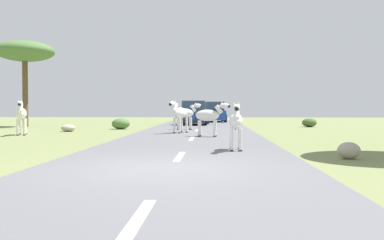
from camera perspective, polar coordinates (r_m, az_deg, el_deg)
ground_plane at (r=8.66m, az=-3.81°, el=-6.97°), size 90.00×90.00×0.00m
road at (r=8.64m, az=-2.77°, el=-6.82°), size 6.00×64.00×0.05m
lane_markings at (r=7.66m, az=-3.52°, el=-7.72°), size 0.16×56.00×0.01m
zebra_0 at (r=12.08m, az=6.10°, el=-0.24°), size 0.42×1.50×1.41m
zebra_1 at (r=20.96m, az=-22.56°, el=0.75°), size 0.90×1.68×1.66m
zebra_2 at (r=20.18m, az=-1.73°, el=0.92°), size 0.96×1.61×1.62m
zebra_3 at (r=17.73m, az=2.42°, el=0.59°), size 1.59×0.58×1.51m
zebra_4 at (r=23.27m, az=-0.82°, el=0.92°), size 1.59×0.75×1.54m
car_0 at (r=36.03m, az=3.02°, el=1.03°), size 2.26×4.45×1.74m
car_1 at (r=30.15m, az=0.32°, el=0.89°), size 2.16×4.41×1.74m
tree_3 at (r=29.83m, az=-22.16°, el=8.66°), size 3.85×3.85×5.71m
bush_1 at (r=28.53m, az=15.94°, el=-0.35°), size 0.97×0.87×0.58m
bush_2 at (r=25.10m, az=-9.84°, el=-0.51°), size 1.09×0.98×0.65m
rock_1 at (r=11.20m, az=20.89°, el=-3.98°), size 0.58×0.42×0.43m
rock_2 at (r=23.26m, az=-16.78°, el=-1.07°), size 0.74×0.69×0.38m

